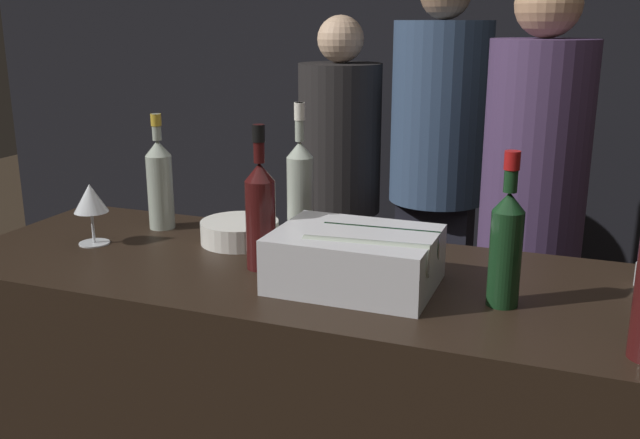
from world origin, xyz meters
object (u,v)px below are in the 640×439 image
at_px(white_wine_bottle, 300,189).
at_px(red_wine_bottle_black_foil, 260,211).
at_px(person_grey_polo, 531,211).
at_px(ice_bin_with_bottles, 359,257).
at_px(person_blond_tee, 340,176).
at_px(wine_glass, 91,200).
at_px(bowl_white, 240,231).
at_px(red_wine_bottle_burgundy, 506,243).
at_px(person_in_hoodie, 438,163).
at_px(rose_wine_bottle, 160,182).

bearing_deg(white_wine_bottle, red_wine_bottle_black_foil, -93.75).
xyz_separation_m(red_wine_bottle_black_foil, person_grey_polo, (0.57, 0.91, -0.18)).
relative_size(ice_bin_with_bottles, white_wine_bottle, 0.96).
relative_size(white_wine_bottle, red_wine_bottle_black_foil, 1.08).
height_order(white_wine_bottle, person_blond_tee, person_blond_tee).
xyz_separation_m(wine_glass, person_grey_polo, (1.08, 0.90, -0.15)).
relative_size(bowl_white, white_wine_bottle, 0.56).
distance_m(white_wine_bottle, person_grey_polo, 0.91).
xyz_separation_m(wine_glass, red_wine_bottle_burgundy, (1.10, -0.04, 0.02)).
bearing_deg(white_wine_bottle, red_wine_bottle_burgundy, -23.53).
bearing_deg(red_wine_bottle_black_foil, ice_bin_with_bottles, -7.53).
bearing_deg(red_wine_bottle_black_foil, white_wine_bottle, 86.25).
bearing_deg(bowl_white, person_in_hoodie, 78.95).
xyz_separation_m(rose_wine_bottle, red_wine_bottle_black_foil, (0.42, -0.21, 0.01)).
distance_m(wine_glass, red_wine_bottle_black_foil, 0.51).
bearing_deg(red_wine_bottle_burgundy, red_wine_bottle_black_foil, 176.99).
xyz_separation_m(person_blond_tee, person_grey_polo, (0.92, -0.68, 0.09)).
height_order(bowl_white, person_in_hoodie, person_in_hoodie).
xyz_separation_m(rose_wine_bottle, red_wine_bottle_burgundy, (1.01, -0.24, 0.00)).
height_order(ice_bin_with_bottles, white_wine_bottle, white_wine_bottle).
distance_m(bowl_white, wine_glass, 0.41).
distance_m(ice_bin_with_bottles, bowl_white, 0.45).
relative_size(ice_bin_with_bottles, person_grey_polo, 0.21).
height_order(bowl_white, red_wine_bottle_black_foil, red_wine_bottle_black_foil).
xyz_separation_m(white_wine_bottle, person_blond_tee, (-0.37, 1.37, -0.27)).
height_order(wine_glass, white_wine_bottle, white_wine_bottle).
relative_size(bowl_white, red_wine_bottle_black_foil, 0.60).
height_order(red_wine_bottle_black_foil, person_in_hoodie, person_in_hoodie).
relative_size(rose_wine_bottle, white_wine_bottle, 0.87).
bearing_deg(wine_glass, person_in_hoodie, 67.36).
bearing_deg(wine_glass, rose_wine_bottle, 66.33).
height_order(red_wine_bottle_black_foil, person_grey_polo, person_grey_polo).
xyz_separation_m(red_wine_bottle_burgundy, red_wine_bottle_black_foil, (-0.58, 0.03, 0.00)).
height_order(red_wine_bottle_burgundy, person_blond_tee, person_blond_tee).
xyz_separation_m(ice_bin_with_bottles, wine_glass, (-0.77, 0.05, 0.05)).
xyz_separation_m(bowl_white, person_blond_tee, (-0.21, 1.42, -0.15)).
relative_size(rose_wine_bottle, person_in_hoodie, 0.18).
bearing_deg(ice_bin_with_bottles, person_blond_tee, 110.71).
height_order(ice_bin_with_bottles, rose_wine_bottle, rose_wine_bottle).
relative_size(wine_glass, white_wine_bottle, 0.44).
xyz_separation_m(ice_bin_with_bottles, red_wine_bottle_black_foil, (-0.26, 0.03, 0.07)).
bearing_deg(person_in_hoodie, person_blond_tee, 128.47).
height_order(red_wine_bottle_black_foil, person_blond_tee, person_blond_tee).
relative_size(bowl_white, red_wine_bottle_burgundy, 0.64).
height_order(red_wine_bottle_burgundy, person_in_hoodie, person_in_hoodie).
xyz_separation_m(rose_wine_bottle, person_blond_tee, (0.07, 1.38, -0.26)).
bearing_deg(white_wine_bottle, bowl_white, -162.30).
height_order(rose_wine_bottle, person_blond_tee, person_blond_tee).
relative_size(person_blond_tee, person_grey_polo, 0.93).
height_order(wine_glass, person_grey_polo, person_grey_polo).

